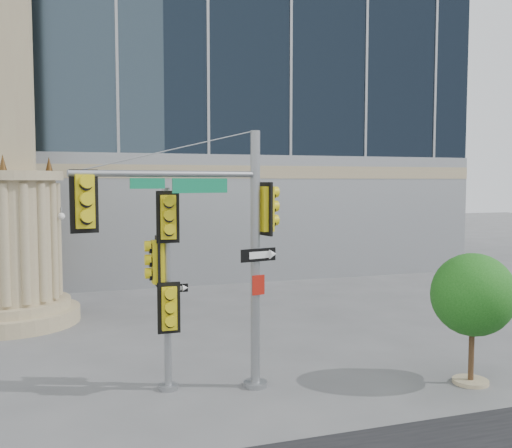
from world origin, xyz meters
name	(u,v)px	position (x,y,z in m)	size (l,w,h in m)	color
ground	(270,399)	(0.00, 0.00, 0.00)	(120.00, 120.00, 0.00)	#545456
monument	(7,158)	(-6.00, 9.00, 5.52)	(4.40, 4.40, 16.60)	tan
main_signal_pole	(213,232)	(-1.10, 0.61, 3.66)	(4.53, 1.37, 5.90)	slate
secondary_signal_pole	(165,273)	(-2.07, 1.19, 2.72)	(0.79, 0.59, 4.63)	slate
street_tree	(474,298)	(4.88, -0.53, 2.04)	(1.99, 1.94, 3.10)	tan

